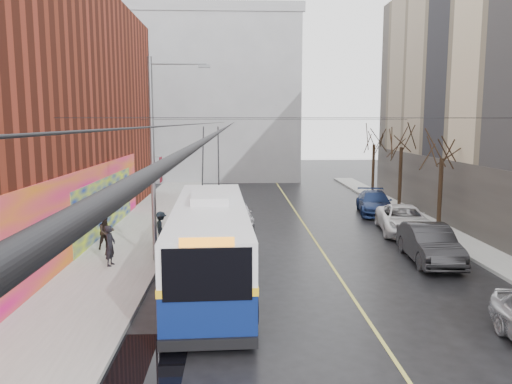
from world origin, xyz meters
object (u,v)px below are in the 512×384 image
at_px(parked_car_c, 403,220).
at_px(tree_mid, 402,136).
at_px(tree_far, 374,135).
at_px(pedestrian_b, 106,232).
at_px(streetlight_pole, 156,155).
at_px(following_car, 238,214).
at_px(parked_car_d, 375,203).
at_px(pedestrian_a, 110,246).
at_px(trolleybus, 210,241).
at_px(parked_car_b, 429,244).
at_px(tree_near, 443,145).
at_px(pedestrian_c, 161,227).

bearing_deg(parked_car_c, tree_mid, 81.86).
bearing_deg(tree_far, pedestrian_b, -134.96).
xyz_separation_m(tree_mid, pedestrian_b, (-17.96, -10.99, -4.26)).
relative_size(streetlight_pole, following_car, 2.21).
xyz_separation_m(parked_car_d, pedestrian_a, (-14.86, -12.28, 0.25)).
bearing_deg(parked_car_d, trolleybus, -117.85).
xyz_separation_m(following_car, pedestrian_a, (-5.51, -8.98, 0.33)).
height_order(streetlight_pole, parked_car_c, streetlight_pole).
distance_m(trolleybus, parked_car_d, 17.76).
bearing_deg(streetlight_pole, following_car, 66.38).
relative_size(streetlight_pole, pedestrian_a, 5.15).
height_order(tree_mid, parked_car_d, tree_mid).
bearing_deg(following_car, tree_mid, 16.83).
height_order(tree_far, parked_car_d, tree_far).
relative_size(parked_car_b, parked_car_c, 0.91).
distance_m(tree_mid, following_car, 13.33).
relative_size(streetlight_pole, parked_car_b, 1.77).
relative_size(parked_car_b, pedestrian_a, 2.90).
distance_m(tree_near, following_car, 12.52).
bearing_deg(pedestrian_c, parked_car_c, -100.81).
distance_m(parked_car_c, parked_car_d, 5.94).
height_order(parked_car_d, pedestrian_b, pedestrian_b).
bearing_deg(pedestrian_b, parked_car_c, -24.37).
xyz_separation_m(streetlight_pole, following_car, (3.58, 8.18, -4.15)).
height_order(tree_far, parked_car_b, tree_far).
bearing_deg(tree_mid, trolleybus, -128.70).
bearing_deg(tree_far, parked_car_c, -98.72).
distance_m(streetlight_pole, pedestrian_b, 5.18).
bearing_deg(trolleybus, tree_mid, 49.12).
xyz_separation_m(trolleybus, parked_car_c, (10.47, 8.38, -0.90)).
height_order(pedestrian_a, pedestrian_b, pedestrian_a).
relative_size(tree_near, following_car, 1.57).
xyz_separation_m(tree_far, following_car, (-11.56, -11.82, -4.45)).
bearing_deg(parked_car_c, tree_far, 89.70).
distance_m(streetlight_pole, parked_car_b, 12.78).
bearing_deg(pedestrian_c, tree_mid, -78.54).
bearing_deg(pedestrian_a, parked_car_d, -42.52).
relative_size(tree_far, pedestrian_a, 3.76).
xyz_separation_m(parked_car_c, following_car, (-9.34, 2.64, -0.08)).
xyz_separation_m(parked_car_b, parked_car_d, (0.79, 11.76, -0.07)).
bearing_deg(pedestrian_a, tree_far, -31.47).
bearing_deg(pedestrian_b, following_car, 6.96).
relative_size(tree_mid, following_car, 1.64).
distance_m(tree_far, following_car, 17.12).
height_order(tree_near, parked_car_d, tree_near).
xyz_separation_m(pedestrian_a, pedestrian_b, (-0.89, 2.82, -0.03)).
height_order(trolleybus, pedestrian_b, trolleybus).
bearing_deg(streetlight_pole, pedestrian_c, 96.49).
bearing_deg(pedestrian_b, tree_mid, -5.54).
height_order(trolleybus, pedestrian_c, trolleybus).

